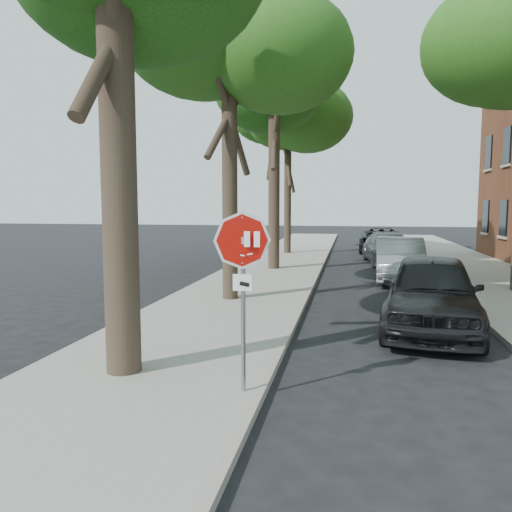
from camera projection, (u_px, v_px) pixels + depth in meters
The scene contains 13 objects.
ground at pixel (291, 402), 7.15m from camera, with size 120.00×120.00×0.00m, color black.
sidewalk_left at pixel (263, 276), 19.33m from camera, with size 4.00×55.00×0.12m, color gray.
sidewalk_right at pixel (498, 282), 17.75m from camera, with size 4.00×55.00×0.12m, color gray.
curb_left at pixel (316, 277), 18.95m from camera, with size 0.12×55.00×0.13m, color #9E9384.
curb_right at pixel (438, 281), 18.13m from camera, with size 0.12×55.00×0.13m, color #9E9384.
stop_sign at pixel (243, 266), 7.05m from camera, with size 0.76×0.34×2.61m.
tree_mid_a at pixel (229, 31), 13.81m from camera, with size 5.59×5.19×9.84m.
tree_mid_b at pixel (274, 79), 20.57m from camera, with size 5.88×5.46×10.36m.
tree_far at pixel (288, 125), 27.54m from camera, with size 5.29×4.91×9.33m.
car_a at pixel (431, 292), 11.18m from camera, with size 2.03×5.05×1.72m, color black.
car_b at pixel (400, 259), 18.44m from camera, with size 1.69×4.85×1.60m, color #A3A4AB.
car_c at pixel (389, 248), 23.90m from camera, with size 2.07×5.10×1.48m, color #545459.
car_d at pixel (381, 240), 29.55m from camera, with size 2.43×5.27×1.46m, color black.
Camera 1 is at (0.79, -6.87, 2.82)m, focal length 35.00 mm.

